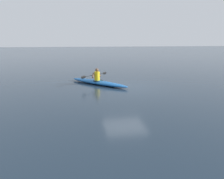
{
  "coord_description": "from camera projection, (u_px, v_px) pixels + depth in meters",
  "views": [
    {
      "loc": [
        2.9,
        11.71,
        2.7
      ],
      "look_at": [
        1.33,
        3.02,
        0.63
      ],
      "focal_mm": 33.67,
      "sensor_mm": 36.0,
      "label": 1
    }
  ],
  "objects": [
    {
      "name": "ground_plane",
      "position": [
        125.0,
        87.0,
        12.33
      ],
      "size": [
        160.0,
        160.0,
        0.0
      ],
      "primitive_type": "plane",
      "color": "#1E2D3D"
    },
    {
      "name": "kayaker",
      "position": [
        97.0,
        75.0,
        13.11
      ],
      "size": [
        1.78,
        1.59,
        0.76
      ],
      "color": "yellow",
      "rests_on": "kayak"
    },
    {
      "name": "kayak",
      "position": [
        98.0,
        82.0,
        13.15
      ],
      "size": [
        3.49,
        3.81,
        0.25
      ],
      "color": "#1959A5",
      "rests_on": "ground"
    }
  ]
}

